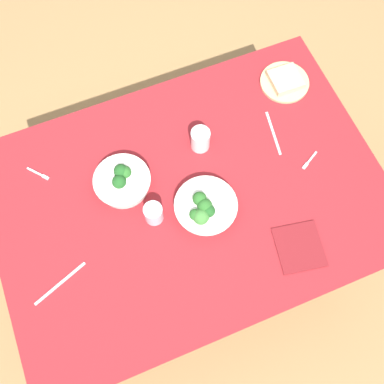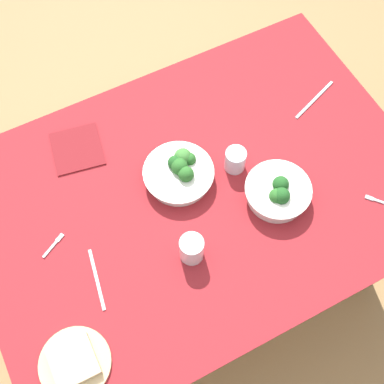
% 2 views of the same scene
% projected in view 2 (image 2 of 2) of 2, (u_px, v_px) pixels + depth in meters
% --- Properties ---
extents(ground_plane, '(6.00, 6.00, 0.00)m').
position_uv_depth(ground_plane, '(197.00, 264.00, 2.35)').
color(ground_plane, '#9E7547').
extents(dining_table, '(1.47, 1.04, 0.72)m').
position_uv_depth(dining_table, '(198.00, 204.00, 1.79)').
color(dining_table, maroon).
rests_on(dining_table, ground_plane).
extents(broccoli_bowl_far, '(0.21, 0.21, 0.09)m').
position_uv_depth(broccoli_bowl_far, '(278.00, 193.00, 1.66)').
color(broccoli_bowl_far, silver).
rests_on(broccoli_bowl_far, dining_table).
extents(broccoli_bowl_near, '(0.23, 0.23, 0.09)m').
position_uv_depth(broccoli_bowl_near, '(179.00, 172.00, 1.70)').
color(broccoli_bowl_near, silver).
rests_on(broccoli_bowl_near, dining_table).
extents(bread_side_plate, '(0.20, 0.20, 0.04)m').
position_uv_depth(bread_side_plate, '(74.00, 363.00, 1.45)').
color(bread_side_plate, '#D6B27A').
rests_on(bread_side_plate, dining_table).
extents(water_glass_center, '(0.07, 0.07, 0.10)m').
position_uv_depth(water_glass_center, '(192.00, 249.00, 1.56)').
color(water_glass_center, silver).
rests_on(water_glass_center, dining_table).
extents(water_glass_side, '(0.07, 0.07, 0.08)m').
position_uv_depth(water_glass_side, '(235.00, 160.00, 1.71)').
color(water_glass_side, silver).
rests_on(water_glass_side, dining_table).
extents(fork_by_far_bowl, '(0.07, 0.08, 0.00)m').
position_uv_depth(fork_by_far_bowl, '(379.00, 201.00, 1.69)').
color(fork_by_far_bowl, '#B7B7BC').
rests_on(fork_by_far_bowl, dining_table).
extents(fork_by_near_bowl, '(0.09, 0.05, 0.00)m').
position_uv_depth(fork_by_near_bowl, '(54.00, 244.00, 1.62)').
color(fork_by_near_bowl, '#B7B7BC').
rests_on(fork_by_near_bowl, dining_table).
extents(table_knife_left, '(0.21, 0.08, 0.00)m').
position_uv_depth(table_knife_left, '(314.00, 100.00, 1.87)').
color(table_knife_left, '#B7B7BC').
rests_on(table_knife_left, dining_table).
extents(table_knife_right, '(0.04, 0.20, 0.00)m').
position_uv_depth(table_knife_right, '(97.00, 279.00, 1.57)').
color(table_knife_right, '#B7B7BC').
rests_on(table_knife_right, dining_table).
extents(napkin_folded_upper, '(0.19, 0.20, 0.01)m').
position_uv_depth(napkin_folded_upper, '(77.00, 149.00, 1.78)').
color(napkin_folded_upper, maroon).
rests_on(napkin_folded_upper, dining_table).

